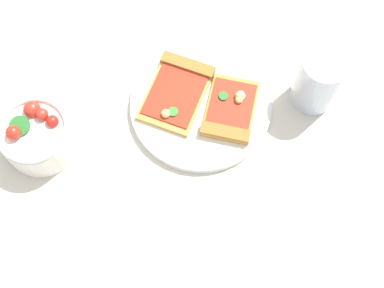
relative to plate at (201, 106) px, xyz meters
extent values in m
plane|color=beige|center=(0.01, 0.01, -0.01)|extent=(2.40, 2.40, 0.00)
cylinder|color=silver|center=(0.00, 0.00, 0.00)|extent=(0.23, 0.23, 0.01)
cube|color=gold|center=(-0.04, 0.03, 0.01)|extent=(0.12, 0.13, 0.01)
cube|color=#A36B2D|center=(-0.02, 0.06, 0.01)|extent=(0.08, 0.06, 0.02)
cube|color=#B22D19|center=(-0.04, 0.03, 0.02)|extent=(0.11, 0.12, 0.00)
cylinder|color=#2D722D|center=(-0.04, 0.00, 0.02)|extent=(0.02, 0.02, 0.00)
sphere|color=#F2D87F|center=(-0.06, 0.01, 0.02)|extent=(0.02, 0.02, 0.02)
sphere|color=#F2D87F|center=(-0.06, 0.02, 0.02)|extent=(0.01, 0.01, 0.01)
cube|color=gold|center=(0.03, -0.03, 0.01)|extent=(0.15, 0.15, 0.01)
cube|color=#A36B2D|center=(0.00, -0.07, 0.01)|extent=(0.08, 0.07, 0.02)
cube|color=#B22D19|center=(0.03, -0.03, 0.02)|extent=(0.13, 0.13, 0.00)
sphere|color=#EAD172|center=(0.06, 0.00, 0.02)|extent=(0.01, 0.01, 0.01)
cylinder|color=#388433|center=(0.05, 0.01, 0.02)|extent=(0.02, 0.02, 0.00)
cylinder|color=white|center=(0.26, -0.02, 0.02)|extent=(0.11, 0.11, 0.06)
torus|color=white|center=(0.26, -0.02, 0.05)|extent=(0.11, 0.11, 0.01)
sphere|color=red|center=(0.23, -0.02, 0.06)|extent=(0.02, 0.02, 0.02)
sphere|color=red|center=(0.25, -0.05, 0.06)|extent=(0.03, 0.03, 0.03)
sphere|color=red|center=(0.28, -0.02, 0.06)|extent=(0.02, 0.02, 0.02)
sphere|color=red|center=(0.24, -0.04, 0.06)|extent=(0.02, 0.02, 0.02)
cylinder|color=#2D722D|center=(0.27, -0.03, 0.06)|extent=(0.05, 0.04, 0.01)
cylinder|color=silver|center=(-0.18, 0.04, 0.05)|extent=(0.07, 0.07, 0.11)
cylinder|color=black|center=(-0.18, 0.04, 0.04)|extent=(0.06, 0.06, 0.08)
cube|color=white|center=(-0.17, 0.03, 0.07)|extent=(0.02, 0.02, 0.02)
cube|color=white|center=(-0.19, 0.03, 0.07)|extent=(0.02, 0.02, 0.02)
cube|color=white|center=(0.08, 0.25, -0.01)|extent=(0.17, 0.18, 0.00)
camera|label=1|loc=(0.14, 0.35, 0.75)|focal=48.28mm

